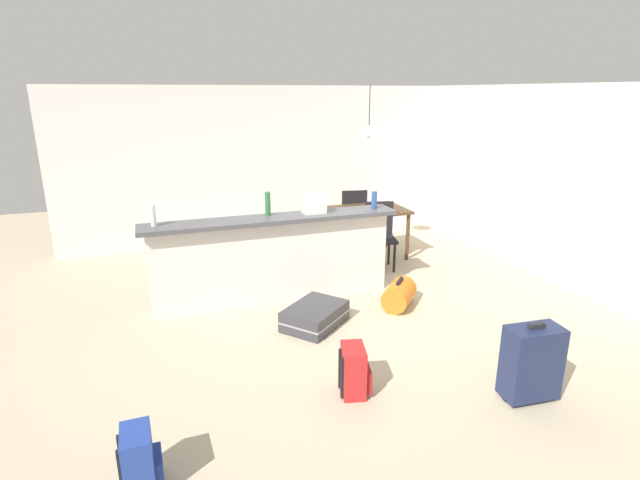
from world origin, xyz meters
The scene contains 18 objects.
ground_plane centered at (0.00, 0.00, -0.03)m, with size 13.00×13.00×0.05m, color #BCAD8E.
wall_back centered at (0.00, 3.05, 1.25)m, with size 6.60×0.10×2.50m, color silver.
wall_right centered at (3.05, 0.30, 1.25)m, with size 0.10×6.00×2.50m, color silver.
partition_half_wall centered at (-0.58, 0.50, 0.49)m, with size 2.80×0.20×0.98m, color silver.
bar_countertop centered at (-0.58, 0.50, 1.01)m, with size 2.96×0.40×0.05m, color #4C4C51.
bottle_clear centered at (-1.87, 0.53, 1.15)m, with size 0.06×0.06×0.23m, color silver.
bottle_green centered at (-0.61, 0.60, 1.17)m, with size 0.06×0.06×0.27m, color #2D6B38.
bottle_blue centered at (0.69, 0.50, 1.14)m, with size 0.07×0.07×0.21m, color #284C89.
grocery_bag centered at (-0.07, 0.53, 1.14)m, with size 0.26×0.18×0.22m, color silver.
dining_table centered at (1.15, 1.64, 0.65)m, with size 1.10×0.80×0.74m.
dining_chair_near_partition centered at (1.11, 1.15, 0.52)m, with size 0.48×0.48×0.93m.
dining_chair_far_side centered at (1.14, 2.20, 0.52)m, with size 0.46×0.46×0.93m.
pendant_lamp centered at (1.16, 1.71, 1.88)m, with size 0.34×0.34×0.74m.
suitcase_flat_charcoal centered at (-0.34, -0.28, 0.11)m, with size 0.85×0.82×0.22m.
backpack_red centered at (-0.44, -1.55, 0.20)m, with size 0.29×0.32×0.42m.
duffel_bag_orange centered at (0.73, -0.15, 0.15)m, with size 0.55×0.55×0.34m.
suitcase_upright_navy centered at (0.87, -2.09, 0.33)m, with size 0.46×0.28×0.67m.
backpack_blue centered at (-2.10, -2.05, 0.20)m, with size 0.26×0.28×0.42m.
Camera 1 is at (-1.88, -4.78, 2.40)m, focal length 27.47 mm.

